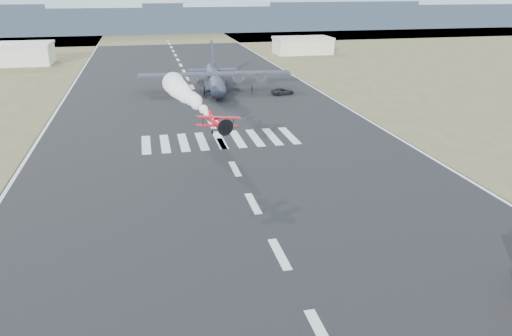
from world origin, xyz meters
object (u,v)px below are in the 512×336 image
object	(u,v)px
hangar_left	(12,54)
crew_e	(216,91)
aerobatic_biplane	(217,122)
hangar_right	(303,45)
crew_b	(205,90)
transport_aircraft	(215,78)
crew_a	(179,96)
crew_g	(185,89)
crew_c	(200,93)
crew_d	(252,90)
crew_h	(207,93)
crew_f	(204,94)
support_vehicle	(283,91)

from	to	relation	value
hangar_left	crew_e	bearing A→B (deg)	-46.31
hangar_left	aerobatic_biplane	world-z (taller)	aerobatic_biplane
hangar_right	crew_b	distance (m)	77.27
hangar_right	aerobatic_biplane	xyz separation A→B (m)	(-48.63, -116.13, 4.46)
hangar_left	hangar_right	distance (m)	98.13
hangar_left	transport_aircraft	size ratio (longest dim) A/B	0.67
hangar_left	crew_a	bearing A→B (deg)	-52.78
crew_b	crew_g	distance (m)	5.08
crew_c	crew_d	distance (m)	12.42
crew_d	crew_h	bearing A→B (deg)	-78.38
aerobatic_biplane	crew_h	xyz separation A→B (m)	(4.74, 49.53, -6.57)
crew_b	crew_c	size ratio (longest dim) A/B	1.08
crew_f	aerobatic_biplane	bearing A→B (deg)	99.16
crew_c	support_vehicle	bearing A→B (deg)	22.94
crew_c	crew_e	bearing A→B (deg)	48.14
crew_g	hangar_right	bearing A→B (deg)	2.85
support_vehicle	crew_b	bearing A→B (deg)	65.93
crew_g	crew_e	bearing A→B (deg)	-71.46
hangar_right	crew_a	size ratio (longest dim) A/B	11.16
crew_e	crew_c	bearing A→B (deg)	-49.61
crew_f	crew_h	distance (m)	0.67
crew_a	crew_c	world-z (taller)	crew_a
hangar_left	crew_f	bearing A→B (deg)	-49.12
crew_d	crew_h	size ratio (longest dim) A/B	0.98
hangar_left	hangar_right	xyz separation A→B (m)	(98.00, 5.00, -0.40)
hangar_left	crew_a	xyz separation A→B (m)	(47.69, -62.79, -2.49)
crew_b	crew_e	bearing A→B (deg)	-30.37
crew_b	crew_e	size ratio (longest dim) A/B	1.19
crew_a	crew_f	world-z (taller)	crew_a
crew_c	crew_g	size ratio (longest dim) A/B	0.94
crew_g	crew_h	size ratio (longest dim) A/B	1.03
hangar_left	crew_e	xyz separation A→B (m)	(56.53, -59.18, -2.62)
crew_f	hangar_left	bearing A→B (deg)	-35.23
aerobatic_biplane	crew_f	distance (m)	49.99
hangar_left	crew_f	xyz separation A→B (m)	(53.45, -61.75, -2.52)
support_vehicle	crew_c	world-z (taller)	crew_c
crew_a	crew_e	xyz separation A→B (m)	(8.84, 3.61, -0.13)
hangar_left	hangar_right	world-z (taller)	hangar_left
crew_d	crew_g	distance (m)	15.88
hangar_left	transport_aircraft	xyz separation A→B (m)	(57.23, -53.08, -0.70)
crew_h	crew_e	bearing A→B (deg)	-63.61
support_vehicle	crew_a	world-z (taller)	crew_a
crew_d	crew_e	distance (m)	8.53
hangar_right	crew_c	distance (m)	79.71
hangar_left	crew_a	distance (m)	78.88
crew_g	crew_f	bearing A→B (deg)	-103.27
hangar_left	crew_g	size ratio (longest dim) A/B	13.23
crew_b	crew_d	size ratio (longest dim) A/B	1.06
hangar_left	crew_c	size ratio (longest dim) A/B	14.08
crew_c	crew_d	bearing A→B (deg)	32.92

